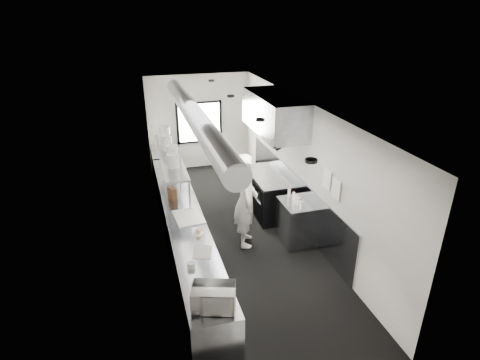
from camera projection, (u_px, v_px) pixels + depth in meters
floor at (235, 231)px, 8.58m from camera, size 3.00×8.00×0.01m
ceiling at (234, 106)px, 7.43m from camera, size 3.00×8.00×0.01m
wall_back at (199, 122)px, 11.52m from camera, size 3.00×0.02×2.80m
wall_front at (324, 303)px, 4.49m from camera, size 3.00×0.02×2.80m
wall_left at (160, 181)px, 7.63m from camera, size 0.02×8.00×2.80m
wall_right at (301, 165)px, 8.38m from camera, size 0.02×8.00×2.80m
wall_cladding at (293, 195)px, 8.98m from camera, size 0.03×5.50×1.10m
hvac_duct at (195, 116)px, 7.71m from camera, size 0.40×6.40×0.40m
service_window at (199, 122)px, 11.49m from camera, size 1.36×0.05×1.25m
exhaust_hood at (274, 114)px, 8.49m from camera, size 0.81×2.20×0.88m
prep_counter at (185, 233)px, 7.67m from camera, size 0.70×6.00×0.90m
pass_shelf at (170, 156)px, 8.53m from camera, size 0.45×3.00×0.68m
range at (269, 193)px, 9.26m from camera, size 0.88×1.60×0.94m
bottle_station at (297, 222)px, 8.06m from camera, size 0.65×0.80×0.90m
far_work_table at (165, 166)px, 10.92m from camera, size 0.70×1.20×0.90m
notice_sheet_a at (327, 179)px, 7.24m from camera, size 0.02×0.28×0.38m
notice_sheet_b at (336, 189)px, 6.95m from camera, size 0.02×0.28×0.38m
line_cook at (246, 200)px, 7.78m from camera, size 0.62×0.81×1.98m
microwave at (214, 297)px, 5.08m from camera, size 0.62×0.54×0.31m
deli_tub_a at (196, 285)px, 5.47m from camera, size 0.16×0.16×0.09m
deli_tub_b at (191, 265)px, 5.90m from camera, size 0.15×0.15×0.09m
newspaper at (202, 252)px, 6.29m from camera, size 0.39×0.44×0.01m
small_plate at (198, 234)px, 6.78m from camera, size 0.19×0.19×0.02m
pastry at (198, 231)px, 6.75m from camera, size 0.10×0.10×0.10m
cutting_board at (189, 217)px, 7.32m from camera, size 0.56×0.71×0.02m
knife_block at (172, 193)px, 7.99m from camera, size 0.19×0.25×0.25m
plate_stack_a at (173, 161)px, 7.79m from camera, size 0.30×0.30×0.28m
plate_stack_b at (172, 153)px, 8.14m from camera, size 0.28×0.28×0.32m
plate_stack_c at (166, 143)px, 8.74m from camera, size 0.27×0.27×0.33m
plate_stack_d at (164, 135)px, 9.14m from camera, size 0.34×0.34×0.40m
squeeze_bottle_a at (301, 205)px, 7.58m from camera, size 0.07×0.07×0.18m
squeeze_bottle_b at (298, 201)px, 7.74m from camera, size 0.07×0.07×0.18m
squeeze_bottle_c at (296, 199)px, 7.80m from camera, size 0.07×0.07×0.19m
squeeze_bottle_d at (294, 196)px, 7.98m from camera, size 0.06×0.06×0.16m
squeeze_bottle_e at (289, 193)px, 8.08m from camera, size 0.06×0.06×0.19m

